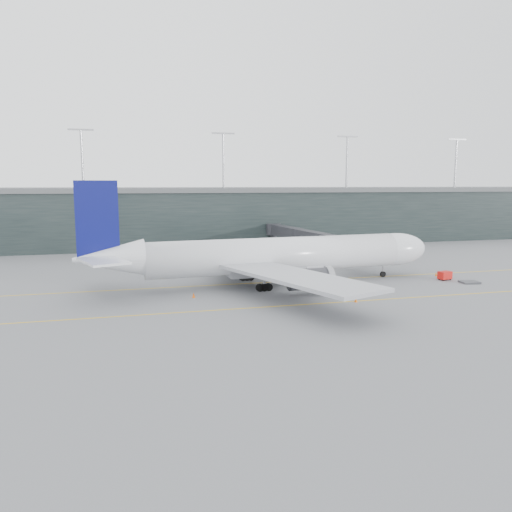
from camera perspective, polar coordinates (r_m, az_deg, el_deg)
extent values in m
plane|color=slate|center=(86.16, -0.80, -2.61)|extent=(320.00, 320.00, 0.00)
cube|color=gold|center=(82.35, -0.13, -3.11)|extent=(160.00, 0.25, 0.02)
cube|color=gold|center=(67.36, 3.31, -5.69)|extent=(160.00, 0.25, 0.02)
cube|color=gold|center=(106.48, -0.77, -0.51)|extent=(0.25, 60.00, 0.02)
cube|color=black|center=(141.91, -6.45, 4.47)|extent=(240.00, 35.00, 14.00)
cube|color=#505254|center=(141.62, -6.50, 7.54)|extent=(240.00, 36.00, 1.20)
cylinder|color=#9E9EA3|center=(130.65, -19.25, 10.33)|extent=(0.60, 0.60, 14.00)
cylinder|color=#9E9EA3|center=(132.71, -3.75, 10.72)|extent=(0.60, 0.60, 14.00)
cylinder|color=#9E9EA3|center=(143.55, 10.34, 10.42)|extent=(0.60, 0.60, 14.00)
cylinder|color=#9E9EA3|center=(161.40, 21.85, 9.72)|extent=(0.60, 0.60, 14.00)
cylinder|color=silver|center=(80.63, 2.35, 0.13)|extent=(42.31, 8.64, 5.66)
ellipsoid|color=silver|center=(91.05, 15.61, 0.76)|extent=(12.26, 6.50, 5.66)
cone|color=silver|center=(75.27, -16.47, -0.30)|extent=(10.41, 6.14, 5.44)
cube|color=#9C9EA5|center=(80.65, 1.73, -1.45)|extent=(14.90, 5.60, 1.83)
cube|color=black|center=(92.93, 17.40, 1.40)|extent=(2.20, 2.88, 0.73)
cube|color=#9C9EA5|center=(66.82, 4.52, -2.38)|extent=(16.82, 27.70, 0.50)
cylinder|color=#333338|center=(73.86, 6.09, -2.60)|extent=(6.60, 3.64, 3.20)
cube|color=#9C9EA5|center=(93.17, -2.36, 0.66)|extent=(13.51, 27.61, 0.50)
cylinder|color=#333338|center=(89.66, 1.43, -0.64)|extent=(6.60, 3.64, 3.20)
cube|color=#0A0E55|center=(74.63, -17.70, 4.03)|extent=(5.95, 0.88, 10.96)
cube|color=silver|center=(70.21, -17.05, -0.54)|extent=(7.43, 9.41, 0.32)
cube|color=silver|center=(80.16, -17.29, 0.50)|extent=(6.49, 9.02, 0.32)
cylinder|color=black|center=(90.44, 14.30, -2.02)|extent=(1.03, 0.44, 1.00)
cylinder|color=#9E9EA3|center=(90.32, 14.32, -1.59)|extent=(0.27, 0.27, 2.37)
cylinder|color=black|center=(76.06, 0.95, -3.61)|extent=(1.22, 0.54, 1.19)
cylinder|color=black|center=(84.21, -1.07, -2.45)|extent=(1.22, 0.54, 1.19)
cube|color=#27272C|center=(93.06, 12.10, 0.97)|extent=(3.43, 3.75, 2.64)
cube|color=#27272C|center=(99.61, 9.59, 1.50)|extent=(3.88, 12.48, 2.36)
cube|color=#27272C|center=(110.20, 6.26, 2.21)|extent=(4.12, 12.51, 2.46)
cube|color=#27272C|center=(121.11, 3.52, 2.78)|extent=(4.35, 12.54, 2.55)
cylinder|color=#9E9EA3|center=(100.55, 9.35, -0.11)|extent=(0.47, 0.47, 3.59)
cube|color=#333338|center=(100.77, 9.33, -0.94)|extent=(2.05, 1.64, 0.66)
cylinder|color=#27272C|center=(130.07, 4.11, 3.15)|extent=(3.78, 3.78, 2.83)
cylinder|color=#27272C|center=(130.37, 4.09, 1.83)|extent=(1.70, 1.70, 3.40)
cube|color=red|center=(90.72, 20.77, -2.06)|extent=(2.42, 1.83, 1.28)
cylinder|color=black|center=(89.92, 20.65, -2.55)|extent=(0.42, 0.23, 0.39)
cylinder|color=black|center=(91.09, 21.31, -2.46)|extent=(0.42, 0.23, 0.39)
cylinder|color=black|center=(90.57, 20.19, -2.46)|extent=(0.42, 0.23, 0.39)
cylinder|color=black|center=(91.73, 20.85, -2.36)|extent=(0.42, 0.23, 0.39)
cube|color=#3A3B3F|center=(89.57, 23.21, -2.75)|extent=(3.13, 2.63, 0.29)
cube|color=#333338|center=(94.16, -5.09, -1.61)|extent=(2.36, 2.01, 0.21)
cube|color=silver|center=(94.00, -5.10, -1.03)|extent=(1.93, 1.84, 1.60)
cube|color=#27409C|center=(93.87, -5.11, -0.53)|extent=(1.99, 1.90, 0.09)
cube|color=#333338|center=(96.61, -4.09, -1.34)|extent=(2.44, 2.05, 0.22)
cube|color=silver|center=(96.45, -4.10, -0.75)|extent=(1.98, 1.89, 1.69)
cube|color=#27409C|center=(96.31, -4.10, -0.23)|extent=(2.05, 1.95, 0.09)
cube|color=#333338|center=(96.42, -2.96, -1.37)|extent=(1.84, 1.50, 0.18)
cube|color=#B1B8BD|center=(96.29, -2.96, -0.90)|extent=(1.48, 1.39, 1.34)
cube|color=#27409C|center=(96.18, -2.97, -0.49)|extent=(1.53, 1.44, 0.07)
cone|color=#D55E0B|center=(94.09, 19.89, -1.96)|extent=(0.44, 0.44, 0.71)
cone|color=orange|center=(70.53, 11.34, -4.92)|extent=(0.44, 0.44, 0.70)
cone|color=orange|center=(99.71, 2.76, -0.92)|extent=(0.45, 0.45, 0.71)
cone|color=#E1570C|center=(72.40, -7.14, -4.46)|extent=(0.47, 0.47, 0.74)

